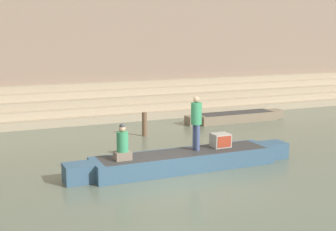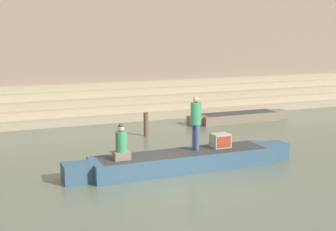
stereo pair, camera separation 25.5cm
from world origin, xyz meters
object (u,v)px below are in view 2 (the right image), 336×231
Objects in this scene: person_standing at (196,119)px; tv_set at (220,140)px; person_rowing at (121,145)px; rowboat_main at (184,160)px; moored_boat_shore at (238,117)px; mooring_post at (146,124)px.

person_standing is 2.99× the size of tv_set.
rowboat_main is at bearing -0.43° from person_rowing.
mooring_post is at bearing -167.78° from moored_boat_shore.
person_rowing is (-1.92, -0.06, 0.65)m from rowboat_main.
rowboat_main is 1.25m from person_standing.
mooring_post is at bearing 101.33° from tv_set.
moored_boat_shore is at bearing 41.06° from person_standing.
rowboat_main is 7.58× the size of mooring_post.
rowboat_main is at bearing -174.47° from person_standing.
rowboat_main is at bearing -172.44° from tv_set.
person_standing reaches higher than moored_boat_shore.
mooring_post is (0.52, 4.66, 0.20)m from rowboat_main.
moored_boat_shore is at bearing 56.02° from tv_set.
mooring_post is at bearing 60.57° from person_rowing.
tv_set is 0.58× the size of mooring_post.
person_standing reaches higher than mooring_post.
person_rowing is at bearing -179.17° from rowboat_main.
person_standing is at bearing -132.81° from moored_boat_shore.
rowboat_main reaches higher than moored_boat_shore.
moored_boat_shore is at bearing 36.99° from person_rowing.
moored_boat_shore is at bearing 14.33° from mooring_post.
person_standing is (0.44, 0.11, 1.17)m from rowboat_main.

